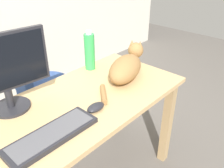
{
  "coord_description": "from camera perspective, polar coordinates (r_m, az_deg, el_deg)",
  "views": [
    {
      "loc": [
        -0.65,
        -0.91,
        1.5
      ],
      "look_at": [
        0.26,
        -0.08,
        0.8
      ],
      "focal_mm": 38.5,
      "sensor_mm": 36.0,
      "label": 1
    }
  ],
  "objects": [
    {
      "name": "keyboard",
      "position": [
        1.15,
        -14.06,
        -11.65
      ],
      "size": [
        0.44,
        0.15,
        0.03
      ],
      "color": "#232328",
      "rests_on": "desk"
    },
    {
      "name": "computer_mouse",
      "position": [
        1.29,
        -3.9,
        -5.52
      ],
      "size": [
        0.11,
        0.06,
        0.04
      ],
      "primitive_type": "ellipsoid",
      "color": "#232328",
      "rests_on": "desk"
    },
    {
      "name": "desk",
      "position": [
        1.42,
        -9.66,
        -8.84
      ],
      "size": [
        1.47,
        0.64,
        0.74
      ],
      "color": "tan",
      "rests_on": "ground_plane"
    },
    {
      "name": "monitor",
      "position": [
        1.31,
        -24.51,
        2.88
      ],
      "size": [
        0.48,
        0.2,
        0.41
      ],
      "color": "#232328",
      "rests_on": "desk"
    },
    {
      "name": "office_chair",
      "position": [
        2.11,
        -16.68,
        -3.18
      ],
      "size": [
        0.48,
        0.48,
        0.93
      ],
      "color": "black",
      "rests_on": "ground_plane"
    },
    {
      "name": "water_bottle",
      "position": [
        1.69,
        -5.34,
        7.71
      ],
      "size": [
        0.07,
        0.07,
        0.28
      ],
      "color": "green",
      "rests_on": "desk"
    },
    {
      "name": "cat",
      "position": [
        1.58,
        3.46,
        4.21
      ],
      "size": [
        0.59,
        0.29,
        0.2
      ],
      "color": "olive",
      "rests_on": "desk"
    }
  ]
}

